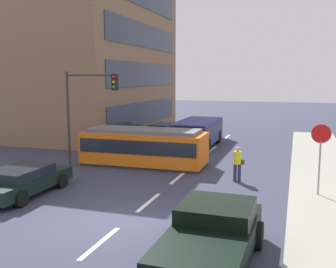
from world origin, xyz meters
TOP-DOWN VIEW (x-y plane):
  - ground_plane at (0.00, 10.00)m, footprint 120.00×120.00m
  - sidewalk_curb_right at (6.80, 6.00)m, footprint 3.20×36.00m
  - lane_stripe_0 at (0.00, -2.00)m, footprint 0.16×2.40m
  - lane_stripe_1 at (0.00, 2.00)m, footprint 0.16×2.40m
  - lane_stripe_2 at (0.00, 6.00)m, footprint 0.16×2.40m
  - lane_stripe_3 at (0.00, 14.12)m, footprint 0.16×2.40m
  - lane_stripe_4 at (0.00, 20.12)m, footprint 0.16×2.40m
  - corner_building at (-14.69, 19.36)m, footprint 15.61×17.30m
  - streetcar_tram at (-2.62, 8.12)m, footprint 6.88×2.65m
  - city_bus at (-1.28, 15.08)m, footprint 2.55×5.87m
  - pedestrian_crossing at (2.84, 6.22)m, footprint 0.51×0.36m
  - pickup_truck_parked at (3.44, -2.38)m, footprint 2.33×5.02m
  - parked_sedan_near at (-5.34, 1.31)m, footprint 2.14×4.61m
  - parked_sedan_mid at (-5.12, 12.08)m, footprint 1.95×4.27m
  - parked_sedan_far at (-4.85, 17.74)m, footprint 1.97×4.48m
  - stop_sign at (6.33, 4.72)m, footprint 0.76×0.07m
  - traffic_light_mast at (-5.19, 6.49)m, footprint 3.03×0.33m

SIDE VIEW (x-z plane):
  - ground_plane at x=0.00m, z-range 0.00..0.00m
  - lane_stripe_0 at x=0.00m, z-range 0.00..0.01m
  - lane_stripe_1 at x=0.00m, z-range 0.00..0.01m
  - lane_stripe_2 at x=0.00m, z-range 0.00..0.01m
  - lane_stripe_3 at x=0.00m, z-range 0.00..0.01m
  - lane_stripe_4 at x=0.00m, z-range 0.00..0.01m
  - sidewalk_curb_right at x=6.80m, z-range 0.00..0.14m
  - parked_sedan_mid at x=-5.12m, z-range 0.03..1.22m
  - parked_sedan_far at x=-4.85m, z-range 0.03..1.22m
  - parked_sedan_near at x=-5.34m, z-range 0.03..1.22m
  - pickup_truck_parked at x=3.44m, z-range 0.02..1.57m
  - pedestrian_crossing at x=2.84m, z-range 0.11..1.78m
  - city_bus at x=-1.28m, z-range 0.14..1.98m
  - streetcar_tram at x=-2.62m, z-range 0.04..2.09m
  - stop_sign at x=6.33m, z-range 0.75..3.63m
  - traffic_light_mast at x=-5.19m, z-range 1.05..6.23m
  - corner_building at x=-14.69m, z-range 0.00..12.80m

